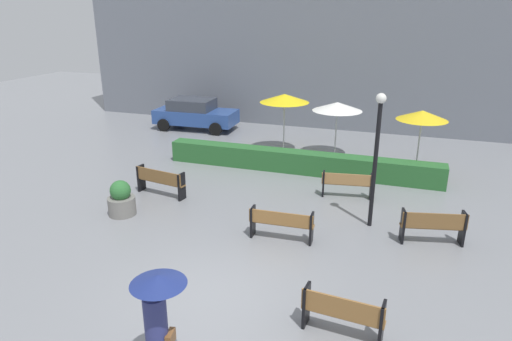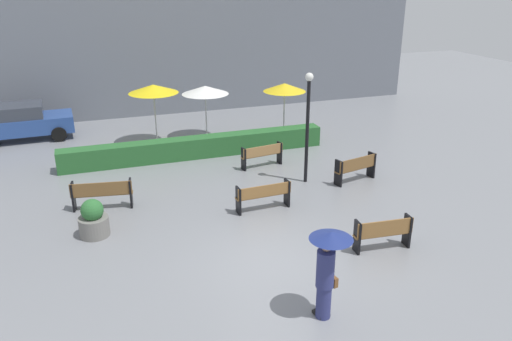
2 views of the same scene
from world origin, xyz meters
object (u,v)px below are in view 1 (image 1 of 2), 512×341
pedestrian_with_umbrella (158,314)px  planter_pot (121,200)px  bench_far_right (433,225)px  patio_umbrella_yellow_far (422,115)px  lamp_post (377,147)px  patio_umbrella_white (337,107)px  bench_far_left (160,180)px  bench_back_row (347,183)px  bench_mid_center (281,223)px  parked_car (195,114)px  bench_near_right (343,313)px  patio_umbrella_yellow (285,98)px

pedestrian_with_umbrella → planter_pot: (-4.45, 5.37, -0.80)m
bench_far_right → patio_umbrella_yellow_far: 5.87m
lamp_post → patio_umbrella_white: 6.41m
bench_far_left → patio_umbrella_yellow_far: patio_umbrella_yellow_far is taller
bench_back_row → bench_far_left: size_ratio=0.90×
bench_back_row → bench_far_right: bearing=-43.4°
bench_mid_center → pedestrian_with_umbrella: pedestrian_with_umbrella is taller
bench_mid_center → patio_umbrella_white: 7.93m
bench_back_row → parked_car: 11.08m
bench_near_right → lamp_post: 5.33m
bench_mid_center → patio_umbrella_white: size_ratio=0.75×
pedestrian_with_umbrella → patio_umbrella_yellow_far: patio_umbrella_yellow_far is taller
bench_far_right → pedestrian_with_umbrella: size_ratio=0.84×
patio_umbrella_yellow_far → pedestrian_with_umbrella: bearing=-108.3°
planter_pot → lamp_post: bearing=12.9°
bench_mid_center → planter_pot: 5.03m
bench_mid_center → patio_umbrella_yellow: size_ratio=0.68×
bench_far_right → bench_near_right: bench_far_right is taller
lamp_post → patio_umbrella_yellow: size_ratio=1.49×
bench_far_right → patio_umbrella_yellow_far: patio_umbrella_yellow_far is taller
patio_umbrella_yellow_far → patio_umbrella_white: bearing=161.7°
parked_car → bench_mid_center: bearing=-53.7°
bench_far_left → patio_umbrella_white: bearing=51.2°
bench_near_right → patio_umbrella_white: size_ratio=0.68×
pedestrian_with_umbrella → patio_umbrella_yellow_far: 12.71m
pedestrian_with_umbrella → lamp_post: lamp_post is taller
patio_umbrella_white → bench_mid_center: bearing=-91.1°
planter_pot → patio_umbrella_yellow: 8.45m
lamp_post → parked_car: lamp_post is taller
lamp_post → patio_umbrella_yellow: bearing=125.3°
bench_mid_center → parked_car: 12.75m
bench_far_right → bench_mid_center: 4.00m
bench_back_row → patio_umbrella_yellow_far: (2.16, 3.13, 1.75)m
planter_pot → parked_car: bearing=103.8°
bench_back_row → lamp_post: size_ratio=0.44×
pedestrian_with_umbrella → patio_umbrella_yellow_far: bearing=71.7°
patio_umbrella_white → patio_umbrella_yellow_far: bearing=-18.3°
bench_far_left → parked_car: (-2.86, 8.55, 0.27)m
bench_near_right → planter_pot: size_ratio=1.46×
bench_mid_center → lamp_post: lamp_post is taller
patio_umbrella_yellow → bench_far_right: bearing=-48.1°
patio_umbrella_yellow → parked_car: size_ratio=0.60×
bench_mid_center → parked_car: (-7.55, 10.27, 0.30)m
bench_mid_center → bench_far_right: bearing=15.8°
planter_pot → patio_umbrella_yellow_far: 10.90m
planter_pot → pedestrian_with_umbrella: bearing=-50.3°
patio_umbrella_white → parked_car: size_ratio=0.55×
bench_near_right → planter_pot: bearing=155.0°
bench_back_row → patio_umbrella_yellow: (-3.32, 4.14, 1.88)m
lamp_post → patio_umbrella_white: size_ratio=1.63×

